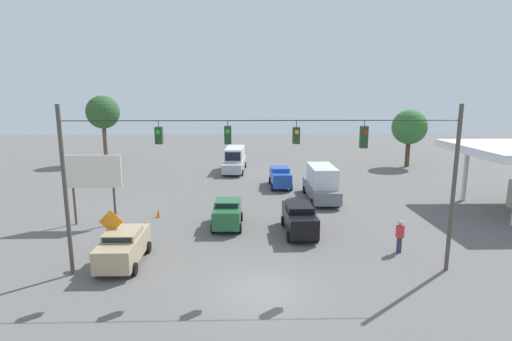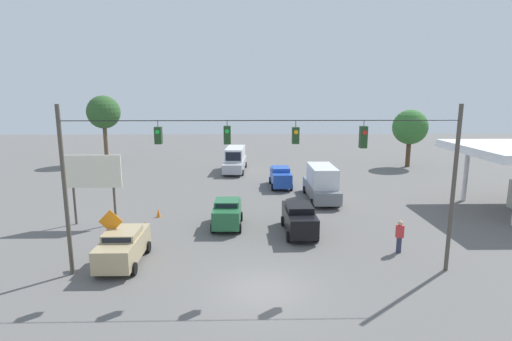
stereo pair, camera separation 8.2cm
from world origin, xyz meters
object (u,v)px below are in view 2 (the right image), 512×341
Objects in this scene: overhead_signal_span at (264,169)px; sedan_tan_parked_shoulder at (123,246)px; tree_horizon_right at (410,127)px; pedestrian at (399,236)px; sedan_blue_oncoming_deep at (281,177)px; traffic_cone_nearest at (134,244)px; roadside_billboard at (93,175)px; tree_horizon_left at (104,113)px; traffic_cone_second at (145,226)px; box_truck_silver_withflow_deep at (235,159)px; sedan_black_crossing_near at (299,218)px; box_truck_grey_oncoming_far at (321,183)px; traffic_cone_third at (158,213)px; work_zone_sign at (111,225)px; sedan_green_withflow_mid at (227,213)px.

overhead_signal_span is 8.53m from sedan_tan_parked_shoulder.
pedestrian is at bearing 67.27° from tree_horizon_right.
pedestrian is (-7.70, -2.33, -4.28)m from overhead_signal_span.
sedan_blue_oncoming_deep reaches higher than traffic_cone_nearest.
tree_horizon_left is at bearing -72.77° from roadside_billboard.
roadside_billboard is (3.84, -6.51, 2.44)m from sedan_tan_parked_shoulder.
pedestrian is 40.26m from tree_horizon_left.
sedan_tan_parked_shoulder is at bearing -9.66° from overhead_signal_span.
pedestrian is (-14.98, 0.83, 0.64)m from traffic_cone_nearest.
traffic_cone_second is at bearing 50.69° from sedan_blue_oncoming_deep.
tree_horizon_left reaches higher than pedestrian.
box_truck_silver_withflow_deep is 12.19× the size of traffic_cone_nearest.
sedan_blue_oncoming_deep is at bearing -97.44° from overhead_signal_span.
sedan_black_crossing_near is at bearing 102.52° from box_truck_silver_withflow_deep.
box_truck_grey_oncoming_far is 13.40m from traffic_cone_third.
traffic_cone_second is at bearing 84.87° from traffic_cone_third.
traffic_cone_nearest is 0.22× the size of work_zone_sign.
overhead_signal_span is at bearing 120.14° from tree_horizon_left.
sedan_green_withflow_mid is 6.46m from traffic_cone_nearest.
box_truck_grey_oncoming_far is 1.43× the size of sedan_black_crossing_near.
work_zone_sign is (0.65, 1.63, 1.68)m from traffic_cone_nearest.
box_truck_grey_oncoming_far is 18.01m from work_zone_sign.
overhead_signal_span reaches higher than sedan_tan_parked_shoulder.
tree_horizon_left is (21.11, -13.82, 5.38)m from sedan_blue_oncoming_deep.
tree_horizon_right is at bearing 174.64° from tree_horizon_left.
box_truck_silver_withflow_deep is at bearing -106.33° from traffic_cone_third.
roadside_billboard is at bearing -16.06° from pedestrian.
work_zone_sign is (-3.19, 6.22, -1.40)m from roadside_billboard.
roadside_billboard is 7.13m from work_zone_sign.
tree_horizon_right reaches higher than box_truck_silver_withflow_deep.
box_truck_silver_withflow_deep is 21.38m from sedan_black_crossing_near.
sedan_black_crossing_near is 14.00m from roadside_billboard.
roadside_billboard is (3.68, -1.37, 3.08)m from traffic_cone_second.
sedan_black_crossing_near is at bearing -114.10° from overhead_signal_span.
tree_horizon_left is (16.60, -25.25, 5.42)m from sedan_green_withflow_mid.
traffic_cone_second is 0.07× the size of tree_horizon_left.
traffic_cone_nearest is at bearing 77.54° from box_truck_silver_withflow_deep.
tree_horizon_right is (-25.94, -19.52, 4.45)m from traffic_cone_third.
box_truck_grey_oncoming_far is 0.78× the size of tree_horizon_left.
traffic_cone_second is 1.00× the size of traffic_cone_third.
roadside_billboard is at bearing -4.91° from sedan_green_withflow_mid.
roadside_billboard is 25.80m from tree_horizon_left.
work_zone_sign is at bearing 2.93° from pedestrian.
sedan_black_crossing_near reaches higher than pedestrian.
pedestrian is (-2.30, 11.29, -0.49)m from box_truck_grey_oncoming_far.
sedan_green_withflow_mid is at bearing 41.49° from box_truck_grey_oncoming_far.
box_truck_grey_oncoming_far reaches higher than sedan_black_crossing_near.
sedan_blue_oncoming_deep is at bearing -136.17° from traffic_cone_third.
traffic_cone_second is at bearing 159.61° from roadside_billboard.
traffic_cone_nearest is at bearing 111.47° from tree_horizon_left.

